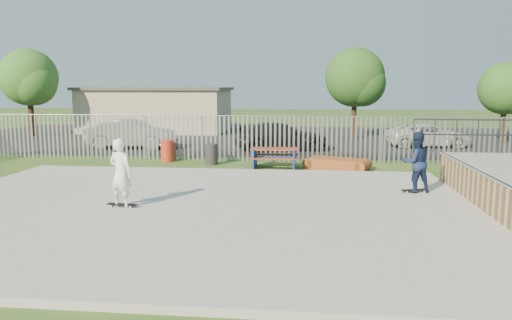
# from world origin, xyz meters

# --- Properties ---
(ground) EXTENTS (120.00, 120.00, 0.00)m
(ground) POSITION_xyz_m (0.00, 0.00, 0.00)
(ground) COLOR #2E501B
(ground) RESTS_ON ground
(concrete_slab) EXTENTS (15.00, 12.00, 0.15)m
(concrete_slab) POSITION_xyz_m (0.00, 0.00, 0.07)
(concrete_slab) COLOR #9F9F9A
(concrete_slab) RESTS_ON ground
(fence) EXTENTS (26.04, 16.02, 2.00)m
(fence) POSITION_xyz_m (1.00, 4.59, 1.00)
(fence) COLOR gray
(fence) RESTS_ON ground
(picnic_table) EXTENTS (1.93, 1.60, 0.81)m
(picnic_table) POSITION_xyz_m (1.71, 7.28, 0.41)
(picnic_table) COLOR brown
(picnic_table) RESTS_ON ground
(funbox) EXTENTS (2.38, 1.80, 0.43)m
(funbox) POSITION_xyz_m (4.21, 7.22, 0.21)
(funbox) COLOR brown
(funbox) RESTS_ON ground
(trash_bin_red) EXTENTS (0.57, 0.57, 0.94)m
(trash_bin_red) POSITION_xyz_m (-3.09, 8.53, 0.47)
(trash_bin_red) COLOR #B02C1B
(trash_bin_red) RESTS_ON ground
(trash_bin_grey) EXTENTS (0.53, 0.53, 0.88)m
(trash_bin_grey) POSITION_xyz_m (-1.00, 7.88, 0.44)
(trash_bin_grey) COLOR #28282B
(trash_bin_grey) RESTS_ON ground
(parking_lot) EXTENTS (40.00, 18.00, 0.02)m
(parking_lot) POSITION_xyz_m (0.00, 19.00, 0.01)
(parking_lot) COLOR black
(parking_lot) RESTS_ON ground
(car_silver) EXTENTS (4.70, 1.75, 1.53)m
(car_silver) POSITION_xyz_m (-6.23, 12.75, 0.79)
(car_silver) COLOR #B9BABF
(car_silver) RESTS_ON parking_lot
(car_dark) EXTENTS (5.14, 2.92, 1.40)m
(car_dark) POSITION_xyz_m (1.68, 12.87, 0.72)
(car_dark) COLOR black
(car_dark) RESTS_ON parking_lot
(car_white) EXTENTS (4.68, 2.56, 1.24)m
(car_white) POSITION_xyz_m (9.54, 15.17, 0.64)
(car_white) COLOR silver
(car_white) RESTS_ON parking_lot
(building) EXTENTS (10.40, 6.40, 3.20)m
(building) POSITION_xyz_m (-8.00, 23.00, 1.61)
(building) COLOR #BAAC8F
(building) RESTS_ON ground
(tree_left) EXTENTS (3.69, 3.69, 5.69)m
(tree_left) POSITION_xyz_m (-15.13, 18.48, 3.83)
(tree_left) COLOR #3C2018
(tree_left) RESTS_ON ground
(tree_mid) EXTENTS (3.67, 3.67, 5.66)m
(tree_mid) POSITION_xyz_m (5.87, 19.15, 3.81)
(tree_mid) COLOR #3C2718
(tree_mid) RESTS_ON ground
(tree_right) EXTENTS (3.03, 3.03, 4.67)m
(tree_right) POSITION_xyz_m (14.37, 17.93, 3.14)
(tree_right) COLOR #3A2817
(tree_right) RESTS_ON ground
(skateboard_a) EXTENTS (0.82, 0.42, 0.08)m
(skateboard_a) POSITION_xyz_m (6.24, 2.37, 0.19)
(skateboard_a) COLOR black
(skateboard_a) RESTS_ON concrete_slab
(skateboard_b) EXTENTS (0.82, 0.29, 0.08)m
(skateboard_b) POSITION_xyz_m (-1.77, -0.32, 0.19)
(skateboard_b) COLOR black
(skateboard_b) RESTS_ON concrete_slab
(skater_navy) EXTENTS (1.04, 0.91, 1.81)m
(skater_navy) POSITION_xyz_m (6.24, 2.37, 1.05)
(skater_navy) COLOR #142141
(skater_navy) RESTS_ON concrete_slab
(skater_white) EXTENTS (0.76, 0.60, 1.81)m
(skater_white) POSITION_xyz_m (-1.77, -0.32, 1.05)
(skater_white) COLOR white
(skater_white) RESTS_ON concrete_slab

